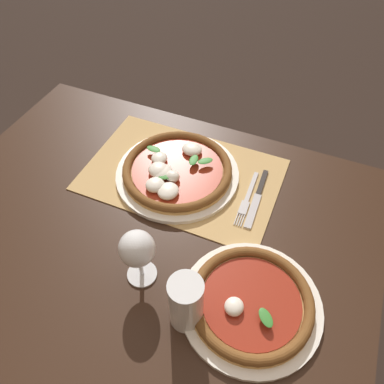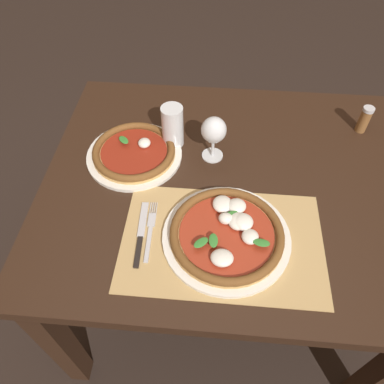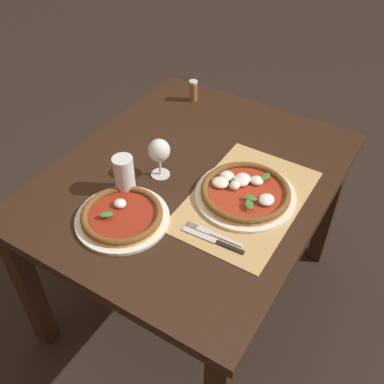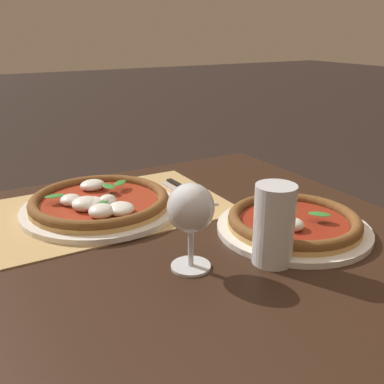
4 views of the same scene
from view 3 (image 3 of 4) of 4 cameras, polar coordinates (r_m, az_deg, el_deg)
name	(u,v)px [view 3 (image 3 of 4)]	position (r m, az deg, el deg)	size (l,w,h in m)	color
ground_plane	(192,292)	(2.21, 0.02, -12.58)	(24.00, 24.00, 0.00)	black
dining_table	(192,195)	(1.73, 0.02, -0.43)	(1.18, 0.96, 0.74)	black
paper_placemat	(246,200)	(1.57, 6.87, -0.98)	(0.55, 0.36, 0.00)	tan
pizza_near	(245,192)	(1.56, 6.75, 0.02)	(0.35, 0.35, 0.05)	silver
pizza_far	(122,216)	(1.49, -8.87, -2.99)	(0.31, 0.31, 0.05)	silver
wine_glass	(159,152)	(1.59, -4.20, 5.09)	(0.08, 0.08, 0.16)	silver
pint_glass	(124,176)	(1.56, -8.59, 2.05)	(0.07, 0.07, 0.15)	silver
fork	(213,234)	(1.44, 2.73, -5.35)	(0.02, 0.20, 0.00)	#B7B7BC
knife	(213,240)	(1.42, 2.64, -6.14)	(0.03, 0.22, 0.01)	black
pepper_shaker	(193,91)	(2.06, 0.17, 12.75)	(0.04, 0.04, 0.10)	brown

